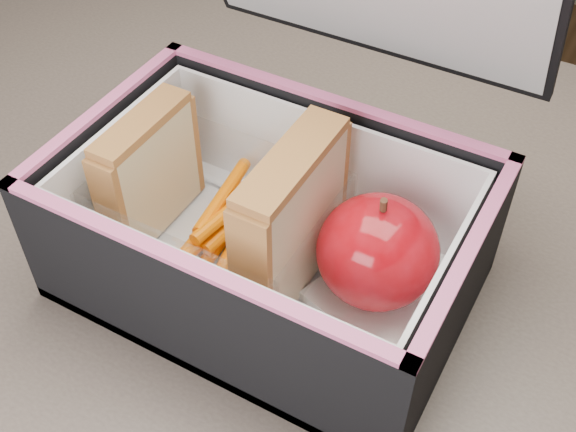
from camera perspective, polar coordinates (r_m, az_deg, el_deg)
kitchen_table at (r=0.61m, az=-2.22°, el=-10.12°), size 1.20×0.80×0.75m
lunch_bag at (r=0.50m, az=-1.32°, el=-0.29°), size 0.28×0.27×0.27m
plastic_tub at (r=0.52m, az=-5.45°, el=-0.18°), size 0.16×0.11×0.07m
sandwich_left at (r=0.54m, az=-10.91°, el=3.39°), size 0.02×0.09×0.10m
sandwich_right at (r=0.48m, az=0.28°, el=-0.44°), size 0.03×0.10×0.11m
carrot_sticks at (r=0.53m, az=-5.30°, el=-0.88°), size 0.05×0.13×0.03m
paper_napkin at (r=0.51m, az=7.19°, el=-6.31°), size 0.10×0.10×0.01m
red_apple at (r=0.48m, az=7.09°, el=-2.80°), size 0.10×0.10×0.09m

